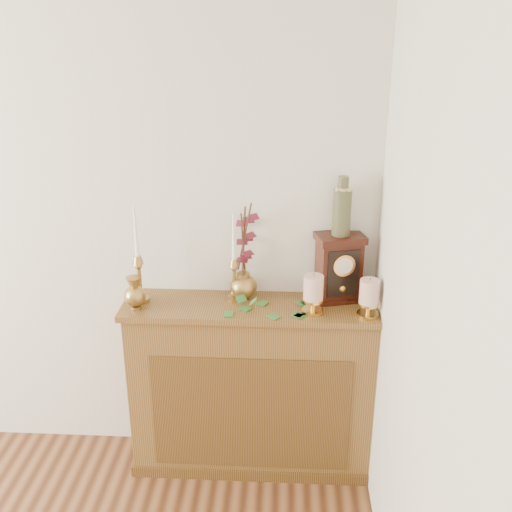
# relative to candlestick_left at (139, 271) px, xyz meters

# --- Properties ---
(console_shelf) EXTENTS (1.24, 0.34, 0.93)m
(console_shelf) POSITION_rel_candlestick_left_xyz_m (0.54, -0.00, -0.65)
(console_shelf) COLOR brown
(console_shelf) RESTS_ON ground
(candlestick_left) EXTENTS (0.08, 0.08, 0.49)m
(candlestick_left) POSITION_rel_candlestick_left_xyz_m (0.00, 0.00, 0.00)
(candlestick_left) COLOR #A98743
(candlestick_left) RESTS_ON console_shelf
(candlestick_center) EXTENTS (0.07, 0.07, 0.43)m
(candlestick_center) POSITION_rel_candlestick_left_xyz_m (0.45, 0.05, -0.02)
(candlestick_center) COLOR #A98743
(candlestick_center) RESTS_ON console_shelf
(bud_vase) EXTENTS (0.10, 0.10, 0.16)m
(bud_vase) POSITION_rel_candlestick_left_xyz_m (-0.00, -0.08, -0.08)
(bud_vase) COLOR #A98743
(bud_vase) RESTS_ON console_shelf
(ginger_jar) EXTENTS (0.20, 0.22, 0.50)m
(ginger_jar) POSITION_rel_candlestick_left_xyz_m (0.50, 0.10, 0.06)
(ginger_jar) COLOR #A98743
(ginger_jar) RESTS_ON console_shelf
(pillar_candle_left) EXTENTS (0.10, 0.10, 0.20)m
(pillar_candle_left) POSITION_rel_candlestick_left_xyz_m (0.82, -0.07, -0.06)
(pillar_candle_left) COLOR gold
(pillar_candle_left) RESTS_ON console_shelf
(pillar_candle_right) EXTENTS (0.10, 0.10, 0.19)m
(pillar_candle_right) POSITION_rel_candlestick_left_xyz_m (1.08, -0.09, -0.06)
(pillar_candle_right) COLOR gold
(pillar_candle_right) RESTS_ON console_shelf
(ivy_garland) EXTENTS (0.45, 0.19, 0.08)m
(ivy_garland) POSITION_rel_candlestick_left_xyz_m (0.63, -0.04, -0.14)
(ivy_garland) COLOR #286827
(ivy_garland) RESTS_ON console_shelf
(mantel_clock) EXTENTS (0.25, 0.21, 0.33)m
(mantel_clock) POSITION_rel_candlestick_left_xyz_m (0.95, 0.08, 0.00)
(mantel_clock) COLOR #38140B
(mantel_clock) RESTS_ON console_shelf
(ceramic_vase) EXTENTS (0.09, 0.09, 0.28)m
(ceramic_vase) POSITION_rel_candlestick_left_xyz_m (0.95, 0.08, 0.30)
(ceramic_vase) COLOR #183026
(ceramic_vase) RESTS_ON mantel_clock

